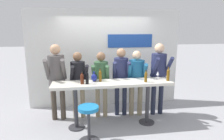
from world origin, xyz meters
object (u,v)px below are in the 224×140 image
(person_center_right, at_px, (136,76))
(wine_bottle_1, at_px, (100,76))
(bar_stool, at_px, (89,119))
(wine_glass_0, at_px, (158,73))
(person_right, at_px, (159,71))
(person_far_left, at_px, (57,74))
(decorative_vase, at_px, (94,77))
(tasting_table, at_px, (113,89))
(wine_bottle_4, at_px, (82,78))
(person_center, at_px, (121,75))
(wine_bottle_0, at_px, (87,77))
(wine_bottle_2, at_px, (168,74))
(wine_bottle_3, at_px, (146,76))
(person_center_left, at_px, (101,78))
(person_left, at_px, (78,78))

(person_center_right, height_order, wine_bottle_1, person_center_right)
(bar_stool, distance_m, wine_glass_0, 1.91)
(person_right, bearing_deg, person_far_left, 175.45)
(decorative_vase, bearing_deg, person_right, 11.21)
(tasting_table, height_order, wine_bottle_4, wine_bottle_4)
(person_center, relative_size, wine_bottle_0, 5.62)
(person_center_right, relative_size, wine_glass_0, 9.30)
(person_center_right, height_order, wine_bottle_2, person_center_right)
(wine_bottle_2, height_order, wine_glass_0, wine_bottle_2)
(person_center, height_order, person_right, person_right)
(wine_bottle_3, bearing_deg, person_center_left, 147.01)
(person_center_left, height_order, wine_bottle_4, person_center_left)
(person_right, bearing_deg, person_center_right, 173.85)
(wine_bottle_0, xyz_separation_m, wine_bottle_1, (0.29, 0.14, -0.00))
(bar_stool, bearing_deg, wine_bottle_2, 16.44)
(person_right, bearing_deg, wine_bottle_2, -90.72)
(wine_bottle_2, distance_m, wine_bottle_3, 0.53)
(person_far_left, relative_size, person_left, 1.12)
(wine_bottle_1, height_order, wine_bottle_4, wine_bottle_1)
(person_center, height_order, wine_bottle_0, person_center)
(person_center_right, bearing_deg, wine_bottle_4, -149.77)
(person_center_right, height_order, wine_glass_0, person_center_right)
(tasting_table, relative_size, person_left, 1.60)
(wine_bottle_0, distance_m, wine_bottle_1, 0.32)
(person_right, bearing_deg, wine_glass_0, -117.78)
(wine_bottle_2, xyz_separation_m, wine_bottle_4, (-1.90, 0.02, -0.02))
(bar_stool, height_order, wine_glass_0, wine_glass_0)
(bar_stool, bearing_deg, person_center_right, 41.08)
(person_center, bearing_deg, decorative_vase, -141.66)
(person_center_right, xyz_separation_m, wine_glass_0, (0.41, -0.34, 0.14))
(tasting_table, relative_size, decorative_vase, 11.92)
(wine_bottle_0, relative_size, wine_bottle_2, 0.94)
(person_left, bearing_deg, person_far_left, 171.50)
(person_left, relative_size, person_right, 0.90)
(wine_bottle_3, bearing_deg, tasting_table, 171.25)
(tasting_table, bearing_deg, wine_bottle_1, 162.11)
(wine_bottle_4, bearing_deg, person_center_right, 21.09)
(person_left, height_order, wine_glass_0, person_left)
(person_center, bearing_deg, person_center_left, -169.10)
(wine_bottle_0, bearing_deg, wine_bottle_4, 176.01)
(tasting_table, height_order, wine_bottle_1, wine_bottle_1)
(wine_bottle_0, height_order, decorative_vase, wine_bottle_0)
(wine_bottle_1, relative_size, wine_glass_0, 1.67)
(person_center, height_order, wine_bottle_2, person_center)
(person_center_right, height_order, wine_bottle_3, person_center_right)
(wine_bottle_2, distance_m, decorative_vase, 1.65)
(person_far_left, height_order, wine_glass_0, person_far_left)
(person_center_left, distance_m, wine_bottle_4, 0.72)
(wine_bottle_2, relative_size, wine_glass_0, 1.82)
(person_center_right, relative_size, wine_bottle_4, 6.41)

